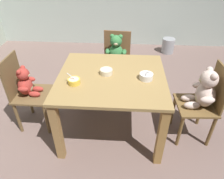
# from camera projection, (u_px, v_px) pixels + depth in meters

# --- Properties ---
(ground_plane) EXTENTS (5.20, 5.20, 0.04)m
(ground_plane) POSITION_uv_depth(u_px,v_px,m) (112.00, 128.00, 2.55)
(ground_plane) COLOR #725C55
(dining_table) EXTENTS (1.08, 0.99, 0.73)m
(dining_table) POSITION_uv_depth(u_px,v_px,m) (112.00, 87.00, 2.19)
(dining_table) COLOR olive
(dining_table) RESTS_ON ground_plane
(teddy_chair_near_left) EXTENTS (0.40, 0.40, 0.88)m
(teddy_chair_near_left) POSITION_uv_depth(u_px,v_px,m) (27.00, 87.00, 2.32)
(teddy_chair_near_left) COLOR brown
(teddy_chair_near_left) RESTS_ON ground_plane
(teddy_chair_near_right) EXTENTS (0.41, 0.41, 0.87)m
(teddy_chair_near_right) POSITION_uv_depth(u_px,v_px,m) (204.00, 95.00, 2.13)
(teddy_chair_near_right) COLOR brown
(teddy_chair_near_right) RESTS_ON ground_plane
(teddy_chair_far_center) EXTENTS (0.44, 0.43, 0.82)m
(teddy_chair_far_center) POSITION_uv_depth(u_px,v_px,m) (116.00, 54.00, 2.95)
(teddy_chair_far_center) COLOR brown
(teddy_chair_far_center) RESTS_ON ground_plane
(porridge_bowl_cream_center) EXTENTS (0.13, 0.13, 0.05)m
(porridge_bowl_cream_center) POSITION_uv_depth(u_px,v_px,m) (106.00, 71.00, 2.14)
(porridge_bowl_cream_center) COLOR beige
(porridge_bowl_cream_center) RESTS_ON dining_table
(porridge_bowl_white_near_right) EXTENTS (0.13, 0.14, 0.13)m
(porridge_bowl_white_near_right) POSITION_uv_depth(u_px,v_px,m) (146.00, 76.00, 2.05)
(porridge_bowl_white_near_right) COLOR silver
(porridge_bowl_white_near_right) RESTS_ON dining_table
(porridge_bowl_yellow_near_left) EXTENTS (0.12, 0.12, 0.11)m
(porridge_bowl_yellow_near_left) POSITION_uv_depth(u_px,v_px,m) (74.00, 81.00, 1.99)
(porridge_bowl_yellow_near_left) COLOR yellow
(porridge_bowl_yellow_near_left) RESTS_ON dining_table
(metal_pail) EXTENTS (0.24, 0.24, 0.29)m
(metal_pail) POSITION_uv_depth(u_px,v_px,m) (168.00, 46.00, 4.15)
(metal_pail) COLOR #93969B
(metal_pail) RESTS_ON ground_plane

